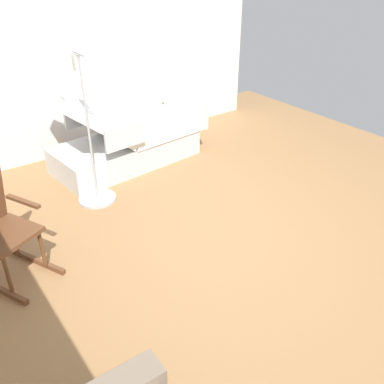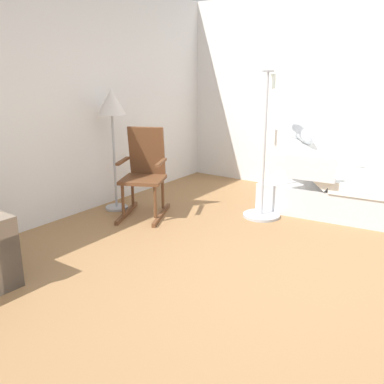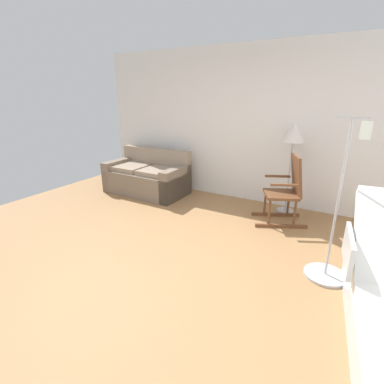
# 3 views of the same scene
# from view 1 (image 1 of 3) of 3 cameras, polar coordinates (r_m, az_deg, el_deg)

# --- Properties ---
(ground_plane) EXTENTS (7.47, 7.47, 0.00)m
(ground_plane) POSITION_cam_1_polar(r_m,az_deg,el_deg) (4.31, 5.04, -6.73)
(ground_plane) COLOR #9E7247
(side_wall) EXTENTS (0.10, 5.46, 2.70)m
(side_wall) POSITION_cam_1_polar(r_m,az_deg,el_deg) (6.18, -13.92, 17.87)
(side_wall) COLOR white
(side_wall) RESTS_ON ground
(hospital_bed) EXTENTS (1.15, 2.14, 1.18)m
(hospital_bed) POSITION_cam_1_polar(r_m,az_deg,el_deg) (5.80, -8.91, 6.84)
(hospital_bed) COLOR silver
(hospital_bed) RESTS_ON ground
(iv_pole) EXTENTS (0.44, 0.44, 1.69)m
(iv_pole) POSITION_cam_1_polar(r_m,az_deg,el_deg) (4.99, -13.02, 1.48)
(iv_pole) COLOR #B2B5BA
(iv_pole) RESTS_ON ground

